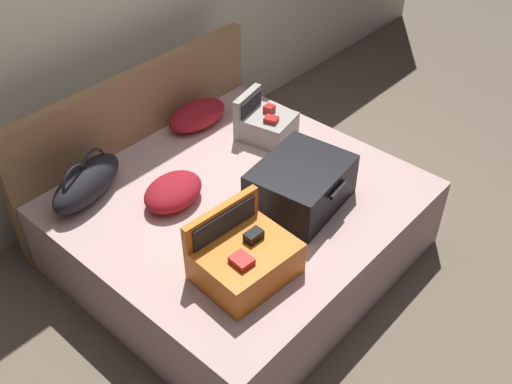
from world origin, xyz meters
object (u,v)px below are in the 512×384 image
hard_case_small (266,124)px  pillow_near_headboard (173,192)px  hard_case_large (301,185)px  duffel_bag (87,182)px  pillow_center_head (197,115)px  hard_case_medium (245,258)px  bed (240,226)px

hard_case_small → pillow_near_headboard: 0.86m
hard_case_large → duffel_bag: 1.24m
hard_case_large → pillow_near_headboard: hard_case_large is taller
hard_case_large → pillow_center_head: (0.17, 1.04, -0.05)m
hard_case_large → hard_case_small: (0.38, 0.59, -0.03)m
hard_case_medium → pillow_center_head: hard_case_medium is taller
bed → hard_case_small: (0.57, 0.29, 0.36)m
bed → pillow_near_headboard: 0.50m
pillow_center_head → hard_case_large: bearing=-99.4°
bed → hard_case_small: 0.73m
duffel_bag → pillow_center_head: (0.96, 0.08, -0.03)m
hard_case_small → pillow_near_headboard: (-0.86, -0.04, -0.03)m
hard_case_small → bed: bearing=-165.0°
pillow_near_headboard → bed: bearing=-40.5°
hard_case_medium → pillow_center_head: 1.43m
hard_case_large → hard_case_medium: size_ratio=1.20×
pillow_center_head → pillow_near_headboard: bearing=-143.8°
hard_case_large → pillow_near_headboard: size_ratio=1.55×
duffel_bag → pillow_center_head: duffel_bag is taller
bed → hard_case_small: bearing=26.8°
hard_case_small → pillow_near_headboard: hard_case_small is taller
bed → pillow_center_head: pillow_center_head is taller
bed → hard_case_medium: (-0.44, -0.45, 0.37)m
hard_case_small → pillow_center_head: size_ratio=0.86×
bed → hard_case_medium: bearing=-134.4°
bed → pillow_center_head: size_ratio=4.15×
hard_case_large → pillow_center_head: size_ratio=1.32×
hard_case_small → duffel_bag: 1.22m
bed → duffel_bag: 0.96m
hard_case_medium → pillow_near_headboard: 0.72m
hard_case_medium → duffel_bag: 1.12m
bed → pillow_near_headboard: (-0.29, 0.25, 0.32)m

